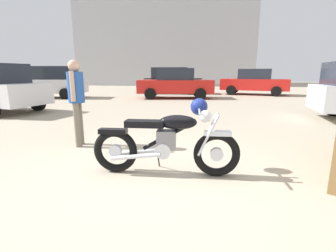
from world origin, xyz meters
The scene contains 8 objects.
ground_plane centered at (0.00, 0.00, 0.00)m, with size 80.00×80.00×0.00m, color tan.
vintage_motorcycle centered at (0.12, 0.20, 0.49)m, with size 2.08×0.73×1.07m.
bystander centered at (-1.88, 1.21, 1.02)m, with size 0.30×0.45×1.66m.
silver_sedan_mid centered at (-1.55, 10.75, 0.84)m, with size 4.43×2.46×1.67m.
blue_hatchback_right centered at (-8.60, 9.55, 0.92)m, with size 4.13×2.34×1.78m.
red_hatchback_near centered at (3.19, 13.98, 0.84)m, with size 4.45×2.51×1.67m.
dark_sedan_left centered at (-2.27, 13.91, 0.92)m, with size 3.96×1.95×1.78m.
industrial_building centered at (-5.60, 29.67, 5.52)m, with size 20.95×14.15×11.01m.
Camera 1 is at (0.74, -3.02, 1.42)m, focal length 25.89 mm.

